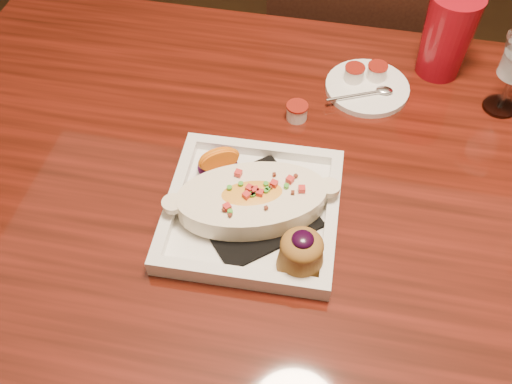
% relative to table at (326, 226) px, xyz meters
% --- Properties ---
extents(floor, '(7.00, 7.00, 0.00)m').
position_rel_table_xyz_m(floor, '(0.00, 0.00, -0.65)').
color(floor, black).
rests_on(floor, ground).
extents(table, '(1.50, 0.90, 0.75)m').
position_rel_table_xyz_m(table, '(0.00, 0.00, 0.00)').
color(table, maroon).
rests_on(table, floor).
extents(chair_far, '(0.42, 0.42, 0.93)m').
position_rel_table_xyz_m(chair_far, '(-0.00, 0.63, -0.15)').
color(chair_far, black).
rests_on(chair_far, floor).
extents(plate, '(0.27, 0.27, 0.08)m').
position_rel_table_xyz_m(plate, '(-0.11, -0.08, 0.13)').
color(plate, white).
rests_on(plate, table).
extents(saucer, '(0.15, 0.15, 0.10)m').
position_rel_table_xyz_m(saucer, '(0.03, 0.25, 0.11)').
color(saucer, white).
rests_on(saucer, table).
extents(creamer_loose, '(0.04, 0.04, 0.03)m').
position_rel_table_xyz_m(creamer_loose, '(-0.08, 0.15, 0.11)').
color(creamer_loose, white).
rests_on(creamer_loose, table).
extents(red_tumbler, '(0.10, 0.10, 0.16)m').
position_rel_table_xyz_m(red_tumbler, '(0.16, 0.34, 0.18)').
color(red_tumbler, '#A20B18').
rests_on(red_tumbler, table).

